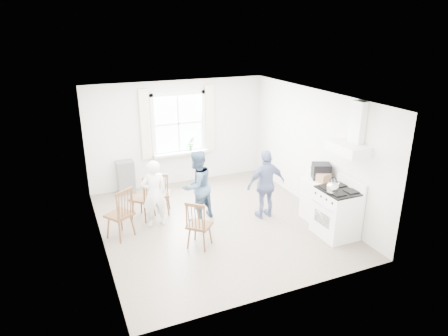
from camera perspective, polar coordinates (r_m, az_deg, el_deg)
room_shell at (r=7.77m, az=-1.08°, el=0.65°), size 4.62×5.12×2.64m
window_assembly at (r=9.94m, az=-6.48°, el=5.81°), size 1.88×0.24×1.70m
range_hood at (r=7.54m, az=17.73°, el=3.88°), size 0.45×0.76×0.94m
shelf_unit at (r=9.85m, az=-13.84°, el=-1.27°), size 0.40×0.30×0.80m
gas_stove at (r=7.93m, az=15.77°, el=-6.10°), size 0.68×0.76×1.12m
kettle at (r=7.54m, az=15.23°, el=-2.70°), size 0.22×0.22×0.31m
low_cabinet at (r=8.48m, az=13.19°, el=-4.38°), size 0.50×0.55×0.90m
stereo_stack at (r=8.29m, az=13.71°, el=-0.44°), size 0.45×0.43×0.31m
cardboard_box at (r=8.16m, az=14.03°, el=-1.35°), size 0.30×0.25×0.17m
windsor_chair_a at (r=7.69m, az=-14.26°, el=-5.63°), size 0.59×0.59×1.02m
windsor_chair_b at (r=7.16m, az=-3.89°, el=-7.50°), size 0.55×0.55×0.94m
windsor_chair_c at (r=8.35m, az=-11.04°, el=-3.38°), size 0.59×0.59×1.00m
person_left at (r=8.03m, az=-9.96°, el=-3.63°), size 0.52×0.52×1.39m
person_mid at (r=8.16m, az=-3.88°, el=-2.57°), size 0.96×0.96×1.50m
person_right at (r=8.30m, az=6.03°, el=-2.34°), size 0.87×0.87×1.47m
potted_plant at (r=10.05m, az=-4.75°, el=3.45°), size 0.22×0.22×0.35m
windsor_chair_d at (r=8.51m, az=-9.19°, el=-3.02°), size 0.51×0.50×0.96m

